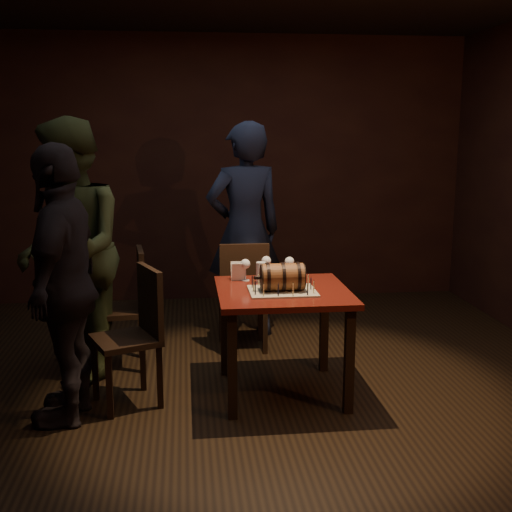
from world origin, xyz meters
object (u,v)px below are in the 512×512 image
(wine_glass_left, at_px, (245,265))
(person_left_rear, at_px, (71,251))
(pub_table, at_px, (283,305))
(chair_back, at_px, (243,290))
(chair_left_front, at_px, (137,328))
(chair_left_rear, at_px, (129,301))
(person_back, at_px, (244,231))
(person_left_front, at_px, (64,285))
(barrel_cake, at_px, (282,277))
(wine_glass_right, at_px, (289,263))
(pint_of_ale, at_px, (261,273))
(wine_glass_mid, at_px, (266,262))

(wine_glass_left, relative_size, person_left_rear, 0.08)
(pub_table, distance_m, chair_back, 0.91)
(chair_back, height_order, chair_left_front, same)
(chair_left_rear, bearing_deg, chair_left_front, -80.97)
(chair_back, bearing_deg, chair_left_front, -130.72)
(wine_glass_left, xyz_separation_m, person_back, (0.09, 1.03, 0.08))
(chair_left_rear, relative_size, chair_left_front, 1.00)
(pub_table, bearing_deg, person_left_rear, 162.69)
(chair_back, relative_size, person_left_front, 0.53)
(chair_back, bearing_deg, person_left_rear, -161.98)
(chair_left_rear, relative_size, person_left_rear, 0.48)
(chair_left_rear, distance_m, person_left_rear, 0.61)
(barrel_cake, height_order, chair_back, barrel_cake)
(chair_left_rear, bearing_deg, pub_table, -30.26)
(wine_glass_left, relative_size, chair_back, 0.17)
(pub_table, relative_size, wine_glass_right, 5.59)
(barrel_cake, relative_size, chair_back, 0.37)
(chair_back, height_order, person_left_rear, person_left_rear)
(barrel_cake, xyz_separation_m, person_back, (-0.13, 1.38, 0.10))
(barrel_cake, relative_size, pint_of_ale, 2.29)
(wine_glass_mid, distance_m, person_back, 0.95)
(wine_glass_right, distance_m, chair_left_rear, 1.29)
(pub_table, xyz_separation_m, wine_glass_mid, (-0.07, 0.37, 0.23))
(wine_glass_right, height_order, person_back, person_back)
(pint_of_ale, xyz_separation_m, chair_left_front, (-0.87, -0.25, -0.30))
(wine_glass_mid, height_order, person_back, person_back)
(person_back, relative_size, person_left_front, 1.08)
(pub_table, distance_m, person_left_rear, 1.59)
(person_left_front, bearing_deg, chair_back, 139.51)
(pint_of_ale, distance_m, person_back, 1.11)
(wine_glass_right, xyz_separation_m, person_back, (-0.24, 0.99, 0.08))
(barrel_cake, height_order, person_left_front, person_left_front)
(pub_table, height_order, chair_left_rear, chair_left_rear)
(chair_back, bearing_deg, wine_glass_right, -62.73)
(pub_table, xyz_separation_m, person_left_rear, (-1.49, 0.46, 0.32))
(person_left_rear, bearing_deg, person_left_front, -12.11)
(pint_of_ale, bearing_deg, chair_back, 95.56)
(pint_of_ale, distance_m, person_left_front, 1.37)
(wine_glass_left, bearing_deg, pub_table, -50.43)
(chair_back, xyz_separation_m, person_left_rear, (-1.30, -0.42, 0.44))
(wine_glass_mid, xyz_separation_m, person_left_front, (-1.35, -0.61, 0.01))
(pint_of_ale, bearing_deg, wine_glass_left, 145.56)
(person_left_rear, bearing_deg, chair_left_front, 26.04)
(wine_glass_left, height_order, wine_glass_right, same)
(wine_glass_right, bearing_deg, wine_glass_left, -172.44)
(wine_glass_right, relative_size, person_left_front, 0.09)
(barrel_cake, distance_m, person_back, 1.39)
(chair_left_front, xyz_separation_m, person_back, (0.85, 1.36, 0.43))
(chair_back, relative_size, person_back, 0.49)
(chair_left_front, bearing_deg, person_back, 57.90)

